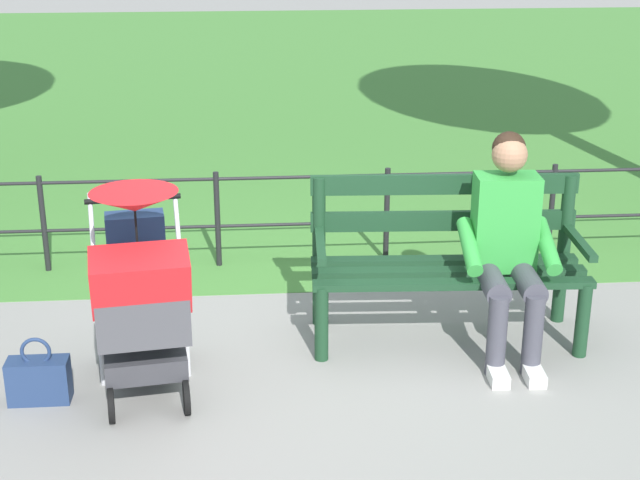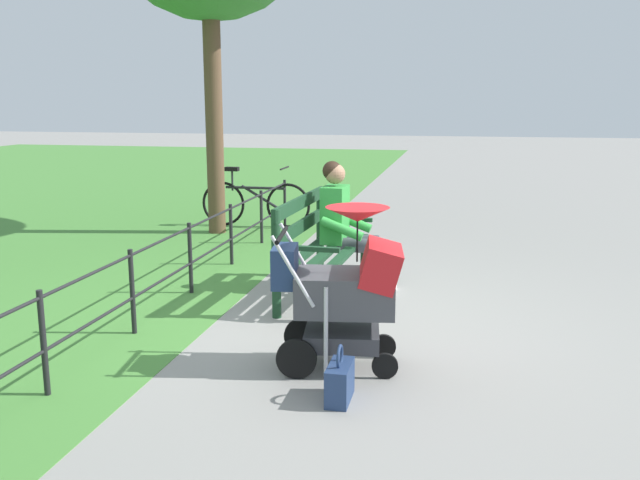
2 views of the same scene
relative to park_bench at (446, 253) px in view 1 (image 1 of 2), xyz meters
name	(u,v)px [view 1 (image 1 of 2)]	position (x,y,z in m)	size (l,w,h in m)	color
ground_plane	(317,346)	(0.78, 0.11, -0.53)	(60.00, 60.00, 0.00)	gray
grass_lawn	(271,75)	(0.78, -8.69, -0.52)	(40.00, 16.00, 0.01)	#478438
park_bench	(446,253)	(0.00, 0.00, 0.00)	(1.62, 0.67, 0.96)	#193D23
person_on_bench	(508,241)	(-0.30, 0.22, 0.15)	(0.55, 0.74, 1.28)	#42424C
stroller	(140,290)	(1.73, 0.57, 0.07)	(0.61, 0.94, 1.15)	black
handbag	(39,379)	(2.28, 0.63, -0.40)	(0.32, 0.14, 0.37)	navy
park_fence	(371,206)	(0.28, -1.22, -0.10)	(8.49, 0.04, 0.70)	black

